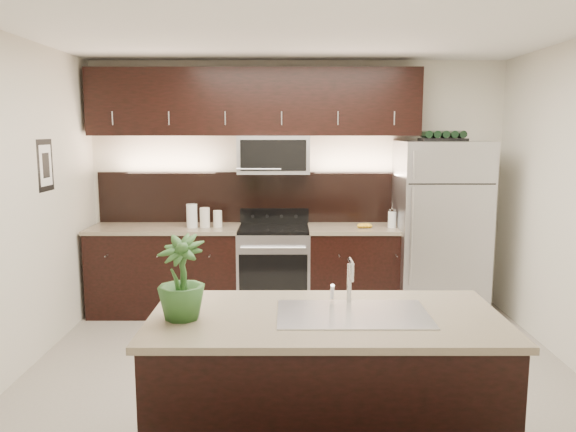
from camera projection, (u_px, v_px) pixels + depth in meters
name	position (u px, v px, depth m)	size (l,w,h in m)	color
ground	(300.00, 379.00, 4.45)	(4.50, 4.50, 0.00)	gray
room_walls	(286.00, 166.00, 4.16)	(4.52, 4.02, 2.71)	beige
counter_run	(255.00, 269.00, 6.05)	(3.51, 0.65, 0.94)	black
upper_fixtures	(257.00, 113.00, 5.94)	(3.49, 0.40, 1.66)	black
island	(325.00, 394.00, 3.19)	(1.96, 0.96, 0.94)	black
sink_faucet	(353.00, 311.00, 3.13)	(0.84, 0.50, 0.28)	silver
refrigerator	(439.00, 229.00, 5.92)	(0.89, 0.80, 1.85)	#B2B2B7
wine_rack	(443.00, 136.00, 5.78)	(0.46, 0.28, 0.11)	black
plant	(181.00, 278.00, 3.03)	(0.26, 0.26, 0.46)	#254D1F
canisters	(202.00, 217.00, 5.92)	(0.37, 0.13, 0.25)	silver
french_press	(392.00, 218.00, 5.92)	(0.09, 0.09, 0.26)	silver
bananas	(360.00, 225.00, 5.90)	(0.16, 0.13, 0.05)	gold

